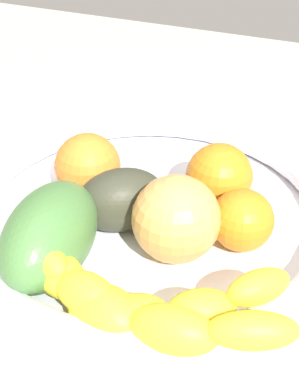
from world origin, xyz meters
TOP-DOWN VIEW (x-y plane):
  - kitchen_counter at (0.00, 0.00)cm, footprint 120.00×120.00cm
  - fruit_bowl at (0.00, 0.00)cm, footprint 35.69×35.69cm
  - banana_draped_left at (2.81, -13.20)cm, footprint 26.35×10.72cm
  - banana_draped_right at (4.93, -12.80)cm, footprint 21.14×9.29cm
  - orange_front at (8.91, -0.54)cm, footprint 5.54×5.54cm
  - orange_mid_left at (-7.17, 1.50)cm, footprint 6.49×6.49cm
  - orange_mid_right at (5.19, 4.71)cm, footprint 6.41×6.41cm
  - mango_green at (-4.79, -9.52)cm, footprint 8.51×12.91cm
  - peach_blush at (4.05, -3.87)cm, footprint 7.55×7.55cm
  - avocado_dark at (-2.02, -1.78)cm, footprint 9.85×9.48cm

SIDE VIEW (x-z plane):
  - kitchen_counter at x=0.00cm, z-range 0.00..3.00cm
  - fruit_bowl at x=0.00cm, z-range 3.07..8.07cm
  - avocado_dark at x=-2.02cm, z-range 5.04..11.03cm
  - orange_front at x=8.91cm, z-range 5.31..10.85cm
  - banana_draped_left at x=2.81cm, z-range 5.64..10.62cm
  - banana_draped_right at x=4.93cm, z-range 5.59..11.02cm
  - orange_mid_right at x=5.19cm, z-range 5.31..11.72cm
  - orange_mid_left at x=-7.17cm, z-range 5.31..11.80cm
  - mango_green at x=-4.79cm, z-range 5.16..12.46cm
  - peach_blush at x=4.05cm, z-range 5.31..12.86cm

